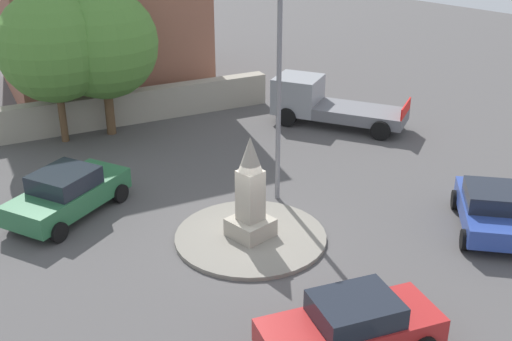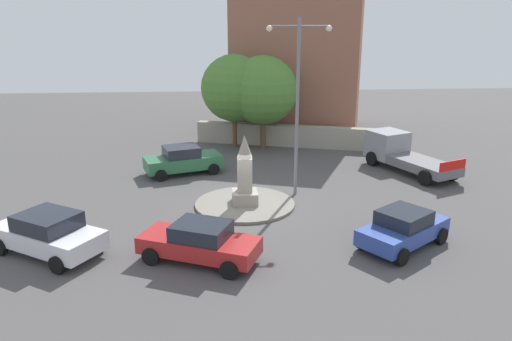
{
  "view_description": "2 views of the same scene",
  "coord_description": "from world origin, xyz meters",
  "px_view_note": "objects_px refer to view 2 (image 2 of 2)",
  "views": [
    {
      "loc": [
        11.8,
        12.41,
        10.11
      ],
      "look_at": [
        -0.45,
        -0.22,
        2.09
      ],
      "focal_mm": 45.15,
      "sensor_mm": 36.0,
      "label": 1
    },
    {
      "loc": [
        1.15,
        20.9,
        8.11
      ],
      "look_at": [
        -0.47,
        0.62,
        1.88
      ],
      "focal_mm": 33.6,
      "sensor_mm": 36.0,
      "label": 2
    }
  ],
  "objects_px": {
    "car_blue_passing": "(403,228)",
    "car_green_near_island": "(183,160)",
    "car_white_parked_left": "(48,233)",
    "streetlamp": "(298,93)",
    "corner_building": "(300,65)",
    "tree_mid_cluster": "(263,90)",
    "car_red_far_side": "(200,242)",
    "tree_near_wall": "(234,88)",
    "monument": "(245,176)",
    "truck_grey_approaching": "(402,153)"
  },
  "relations": [
    {
      "from": "streetlamp",
      "to": "car_green_near_island",
      "type": "height_order",
      "value": "streetlamp"
    },
    {
      "from": "car_green_near_island",
      "to": "truck_grey_approaching",
      "type": "bearing_deg",
      "value": 179.29
    },
    {
      "from": "car_white_parked_left",
      "to": "monument",
      "type": "bearing_deg",
      "value": -149.93
    },
    {
      "from": "car_red_far_side",
      "to": "tree_mid_cluster",
      "type": "bearing_deg",
      "value": -103.17
    },
    {
      "from": "car_blue_passing",
      "to": "corner_building",
      "type": "relative_size",
      "value": 0.4
    },
    {
      "from": "car_blue_passing",
      "to": "truck_grey_approaching",
      "type": "height_order",
      "value": "truck_grey_approaching"
    },
    {
      "from": "car_white_parked_left",
      "to": "tree_near_wall",
      "type": "distance_m",
      "value": 17.55
    },
    {
      "from": "corner_building",
      "to": "streetlamp",
      "type": "bearing_deg",
      "value": 79.96
    },
    {
      "from": "car_blue_passing",
      "to": "car_green_near_island",
      "type": "height_order",
      "value": "car_green_near_island"
    },
    {
      "from": "truck_grey_approaching",
      "to": "tree_mid_cluster",
      "type": "xyz_separation_m",
      "value": [
        7.54,
        -5.56,
        2.95
      ]
    },
    {
      "from": "corner_building",
      "to": "tree_near_wall",
      "type": "bearing_deg",
      "value": 46.06
    },
    {
      "from": "monument",
      "to": "streetlamp",
      "type": "relative_size",
      "value": 0.38
    },
    {
      "from": "car_red_far_side",
      "to": "tree_mid_cluster",
      "type": "xyz_separation_m",
      "value": [
        -3.75,
        -16.02,
        3.18
      ]
    },
    {
      "from": "car_blue_passing",
      "to": "truck_grey_approaching",
      "type": "relative_size",
      "value": 0.66
    },
    {
      "from": "tree_near_wall",
      "to": "truck_grey_approaching",
      "type": "bearing_deg",
      "value": 146.85
    },
    {
      "from": "car_green_near_island",
      "to": "car_red_far_side",
      "type": "bearing_deg",
      "value": 96.9
    },
    {
      "from": "car_blue_passing",
      "to": "tree_near_wall",
      "type": "bearing_deg",
      "value": -70.27
    },
    {
      "from": "tree_near_wall",
      "to": "corner_building",
      "type": "bearing_deg",
      "value": -133.94
    },
    {
      "from": "car_white_parked_left",
      "to": "car_red_far_side",
      "type": "bearing_deg",
      "value": 169.42
    },
    {
      "from": "monument",
      "to": "car_blue_passing",
      "type": "relative_size",
      "value": 0.8
    },
    {
      "from": "monument",
      "to": "tree_mid_cluster",
      "type": "xyz_separation_m",
      "value": [
        -1.85,
        -10.66,
        2.47
      ]
    },
    {
      "from": "streetlamp",
      "to": "car_red_far_side",
      "type": "xyz_separation_m",
      "value": [
        4.49,
        6.73,
        -4.29
      ]
    },
    {
      "from": "monument",
      "to": "car_red_far_side",
      "type": "bearing_deg",
      "value": 70.43
    },
    {
      "from": "corner_building",
      "to": "car_white_parked_left",
      "type": "bearing_deg",
      "value": 58.85
    },
    {
      "from": "streetlamp",
      "to": "car_green_near_island",
      "type": "distance_m",
      "value": 8.15
    },
    {
      "from": "tree_mid_cluster",
      "to": "monument",
      "type": "bearing_deg",
      "value": 80.18
    },
    {
      "from": "corner_building",
      "to": "tree_mid_cluster",
      "type": "distance_m",
      "value": 7.16
    },
    {
      "from": "car_green_near_island",
      "to": "truck_grey_approaching",
      "type": "height_order",
      "value": "truck_grey_approaching"
    },
    {
      "from": "car_green_near_island",
      "to": "tree_mid_cluster",
      "type": "height_order",
      "value": "tree_mid_cluster"
    },
    {
      "from": "car_white_parked_left",
      "to": "streetlamp",
      "type": "bearing_deg",
      "value": -150.46
    },
    {
      "from": "car_green_near_island",
      "to": "tree_near_wall",
      "type": "xyz_separation_m",
      "value": [
        -3.15,
        -5.99,
        3.22
      ]
    },
    {
      "from": "car_green_near_island",
      "to": "corner_building",
      "type": "relative_size",
      "value": 0.46
    },
    {
      "from": "streetlamp",
      "to": "car_red_far_side",
      "type": "relative_size",
      "value": 1.85
    },
    {
      "from": "monument",
      "to": "corner_building",
      "type": "xyz_separation_m",
      "value": [
        -5.32,
        -16.82,
        3.6
      ]
    },
    {
      "from": "corner_building",
      "to": "tree_mid_cluster",
      "type": "bearing_deg",
      "value": 60.54
    },
    {
      "from": "streetlamp",
      "to": "tree_mid_cluster",
      "type": "relative_size",
      "value": 1.36
    },
    {
      "from": "car_blue_passing",
      "to": "corner_building",
      "type": "bearing_deg",
      "value": -88.95
    },
    {
      "from": "car_blue_passing",
      "to": "tree_near_wall",
      "type": "distance_m",
      "value": 17.35
    },
    {
      "from": "monument",
      "to": "streetlamp",
      "type": "distance_m",
      "value": 4.63
    },
    {
      "from": "car_red_far_side",
      "to": "corner_building",
      "type": "relative_size",
      "value": 0.45
    },
    {
      "from": "corner_building",
      "to": "tree_near_wall",
      "type": "relative_size",
      "value": 1.61
    },
    {
      "from": "car_red_far_side",
      "to": "tree_near_wall",
      "type": "xyz_separation_m",
      "value": [
        -1.87,
        -16.61,
        3.27
      ]
    },
    {
      "from": "car_green_near_island",
      "to": "tree_mid_cluster",
      "type": "xyz_separation_m",
      "value": [
        -5.03,
        -5.4,
        3.12
      ]
    },
    {
      "from": "truck_grey_approaching",
      "to": "corner_building",
      "type": "bearing_deg",
      "value": -70.87
    },
    {
      "from": "tree_near_wall",
      "to": "tree_mid_cluster",
      "type": "height_order",
      "value": "tree_near_wall"
    },
    {
      "from": "car_red_far_side",
      "to": "car_green_near_island",
      "type": "bearing_deg",
      "value": -83.1
    },
    {
      "from": "monument",
      "to": "car_green_near_island",
      "type": "bearing_deg",
      "value": -58.79
    },
    {
      "from": "corner_building",
      "to": "car_blue_passing",
      "type": "bearing_deg",
      "value": 91.05
    },
    {
      "from": "monument",
      "to": "corner_building",
      "type": "bearing_deg",
      "value": -107.56
    },
    {
      "from": "truck_grey_approaching",
      "to": "tree_mid_cluster",
      "type": "relative_size",
      "value": 0.99
    }
  ]
}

